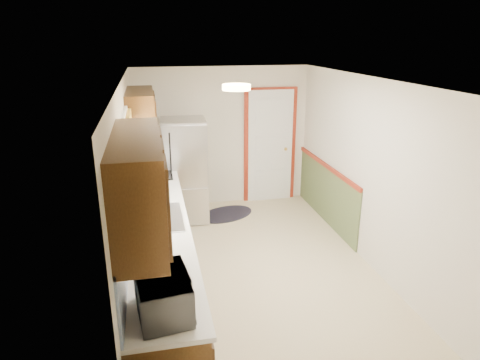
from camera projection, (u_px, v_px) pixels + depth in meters
name	position (u px, v px, depth m)	size (l,w,h in m)	color
room_shell	(258.00, 183.00, 5.11)	(3.20, 5.20, 2.52)	#C9B98E
kitchen_run	(156.00, 233.00, 4.72)	(0.63, 4.00, 2.20)	#3E240E
back_wall_trim	(282.00, 156.00, 7.45)	(1.12, 2.30, 2.08)	maroon
ceiling_fixture	(236.00, 87.00, 4.49)	(0.30, 0.30, 0.06)	#FFD88C
microwave	(163.00, 291.00, 3.09)	(0.55, 0.30, 0.37)	white
refrigerator	(185.00, 171.00, 6.82)	(0.71, 0.71, 1.66)	#B7B7BC
rug	(226.00, 214.00, 7.24)	(0.98, 0.63, 0.01)	black
cooktop	(155.00, 174.00, 6.25)	(0.49, 0.58, 0.02)	black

